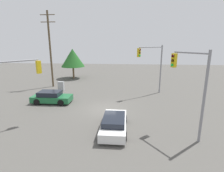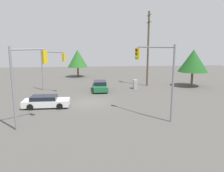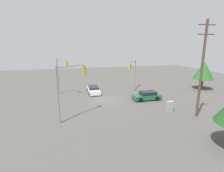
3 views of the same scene
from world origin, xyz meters
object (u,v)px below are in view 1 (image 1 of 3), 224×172
object	(u,v)px
traffic_signal_cross	(9,82)
electrical_cabinet	(61,86)
sedan_green	(51,97)
traffic_signal_aux	(153,61)
traffic_signal_main	(191,79)
sedan_white	(114,123)

from	to	relation	value
traffic_signal_cross	electrical_cabinet	distance (m)	12.26
traffic_signal_cross	sedan_green	bearing A→B (deg)	35.64
traffic_signal_aux	electrical_cabinet	size ratio (longest dim) A/B	4.82
traffic_signal_main	traffic_signal_cross	bearing A→B (deg)	54.45
sedan_green	sedan_white	size ratio (longest dim) A/B	0.95
electrical_cabinet	traffic_signal_aux	bearing A→B (deg)	176.61
sedan_white	electrical_cabinet	xyz separation A→B (m)	(8.50, -11.19, 0.06)
traffic_signal_aux	traffic_signal_main	bearing A→B (deg)	59.91
traffic_signal_cross	sedan_white	bearing A→B (deg)	-49.16
sedan_white	electrical_cabinet	distance (m)	14.05
traffic_signal_cross	traffic_signal_aux	size ratio (longest dim) A/B	0.88
traffic_signal_aux	sedan_white	bearing A→B (deg)	31.67
sedan_green	traffic_signal_aux	xyz separation A→B (m)	(-11.90, -4.45, 3.78)
sedan_white	electrical_cabinet	bearing A→B (deg)	127.22
traffic_signal_aux	sedan_green	bearing A→B (deg)	-15.79
sedan_green	traffic_signal_cross	distance (m)	7.36
sedan_white	traffic_signal_cross	xyz separation A→B (m)	(7.76, 0.61, 3.32)
traffic_signal_cross	traffic_signal_aux	world-z (taller)	traffic_signal_aux
traffic_signal_main	sedan_green	bearing A→B (deg)	27.37
electrical_cabinet	traffic_signal_cross	bearing A→B (deg)	93.59
sedan_green	electrical_cabinet	size ratio (longest dim) A/B	3.29
traffic_signal_main	traffic_signal_cross	distance (m)	13.15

